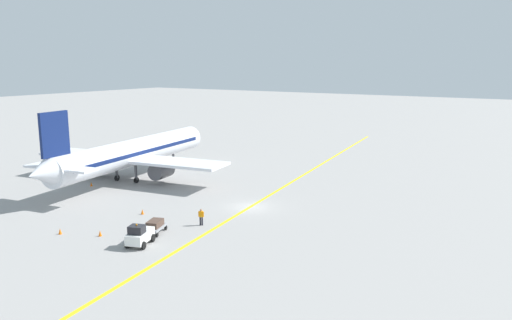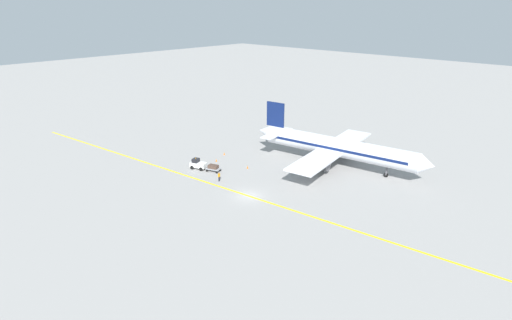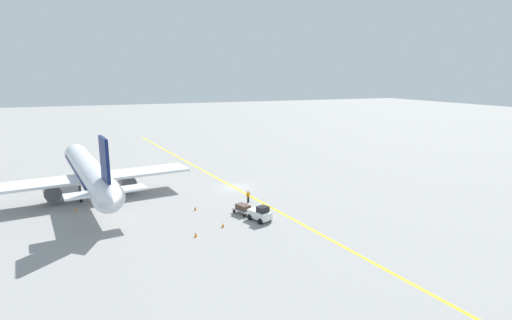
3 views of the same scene
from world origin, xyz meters
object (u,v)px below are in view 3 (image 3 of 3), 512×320
at_px(traffic_cone_near_nose, 223,225).
at_px(traffic_cone_mid_apron, 196,234).
at_px(baggage_tug_white, 260,214).
at_px(ground_crew_worker, 248,196).
at_px(traffic_cone_far_edge, 195,208).
at_px(airplane_at_gate, 89,173).
at_px(traffic_cone_by_wingtip, 75,209).
at_px(baggage_cart_trailing, 243,208).

xyz_separation_m(traffic_cone_near_nose, traffic_cone_mid_apron, (-3.63, -1.62, 0.00)).
distance_m(baggage_tug_white, traffic_cone_near_nose, 4.87).
relative_size(ground_crew_worker, traffic_cone_far_edge, 3.05).
xyz_separation_m(airplane_at_gate, traffic_cone_mid_apron, (10.57, -19.85, -3.43)).
height_order(baggage_tug_white, traffic_cone_by_wingtip, baggage_tug_white).
bearing_deg(traffic_cone_mid_apron, traffic_cone_far_edge, 76.72).
xyz_separation_m(traffic_cone_mid_apron, traffic_cone_by_wingtip, (-12.50, 14.15, 0.00)).
height_order(airplane_at_gate, traffic_cone_far_edge, airplane_at_gate).
xyz_separation_m(ground_crew_worker, traffic_cone_near_nose, (-6.03, -7.51, -0.63)).
bearing_deg(ground_crew_worker, traffic_cone_by_wingtip, 167.24).
distance_m(baggage_tug_white, baggage_cart_trailing, 3.30).
relative_size(traffic_cone_by_wingtip, traffic_cone_far_edge, 1.00).
distance_m(ground_crew_worker, traffic_cone_by_wingtip, 22.72).
xyz_separation_m(traffic_cone_near_nose, traffic_cone_by_wingtip, (-16.12, 12.53, 0.00)).
distance_m(traffic_cone_by_wingtip, traffic_cone_far_edge, 15.54).
distance_m(traffic_cone_near_nose, traffic_cone_far_edge, 7.25).
relative_size(baggage_cart_trailing, traffic_cone_mid_apron, 5.30).
xyz_separation_m(airplane_at_gate, traffic_cone_far_edge, (12.62, -11.14, -3.43)).
bearing_deg(baggage_tug_white, traffic_cone_near_nose, -176.87).
bearing_deg(traffic_cone_near_nose, baggage_tug_white, 3.13).
distance_m(ground_crew_worker, traffic_cone_mid_apron, 13.31).
xyz_separation_m(baggage_cart_trailing, ground_crew_worker, (2.29, 4.13, 0.15)).
bearing_deg(baggage_tug_white, traffic_cone_far_edge, 133.19).
xyz_separation_m(baggage_cart_trailing, traffic_cone_near_nose, (-3.74, -3.38, -0.49)).
bearing_deg(ground_crew_worker, traffic_cone_near_nose, -128.77).
distance_m(airplane_at_gate, traffic_cone_by_wingtip, 6.92).
xyz_separation_m(airplane_at_gate, baggage_tug_white, (19.02, -17.96, -2.81)).
bearing_deg(traffic_cone_far_edge, baggage_cart_trailing, -34.84).
bearing_deg(traffic_cone_far_edge, traffic_cone_near_nose, -77.48).
height_order(traffic_cone_mid_apron, traffic_cone_by_wingtip, same).
height_order(traffic_cone_by_wingtip, traffic_cone_far_edge, same).
xyz_separation_m(baggage_tug_white, baggage_cart_trailing, (-1.08, 3.12, -0.14)).
height_order(traffic_cone_near_nose, traffic_cone_by_wingtip, same).
height_order(baggage_tug_white, traffic_cone_far_edge, baggage_tug_white).
relative_size(baggage_tug_white, traffic_cone_far_edge, 6.05).
bearing_deg(traffic_cone_mid_apron, ground_crew_worker, 43.40).
xyz_separation_m(traffic_cone_mid_apron, traffic_cone_far_edge, (2.05, 8.70, 0.00)).
height_order(airplane_at_gate, ground_crew_worker, airplane_at_gate).
bearing_deg(traffic_cone_far_edge, baggage_tug_white, -46.81).
height_order(baggage_cart_trailing, traffic_cone_near_nose, baggage_cart_trailing).
height_order(traffic_cone_mid_apron, traffic_cone_far_edge, same).
bearing_deg(airplane_at_gate, ground_crew_worker, -27.91).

